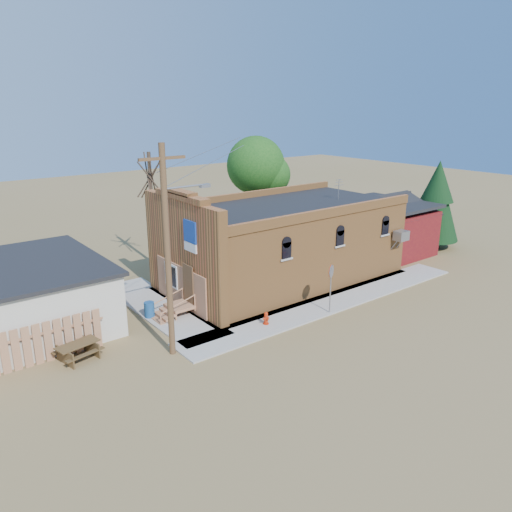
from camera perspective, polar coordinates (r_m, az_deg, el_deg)
ground at (r=26.10m, az=7.91°, el=-6.69°), size 120.00×120.00×0.00m
sidewalk_south at (r=27.66m, az=8.76°, el=-5.24°), size 19.00×2.20×0.08m
sidewalk_west at (r=27.10m, az=-10.89°, el=-5.83°), size 2.60×10.00×0.08m
brick_bar at (r=30.14m, az=2.81°, el=1.45°), size 16.40×7.97×6.30m
red_shed at (r=37.17m, az=14.43°, el=3.82°), size 5.40×6.40×4.30m
wood_fence at (r=22.84m, az=-23.13°, el=-9.11°), size 5.20×0.10×1.80m
utility_pole at (r=20.70m, az=-9.99°, el=0.90°), size 3.12×0.26×9.00m
tree_bare_near at (r=33.06m, az=-12.02°, el=8.91°), size 2.80×2.80×7.65m
tree_leafy at (r=38.25m, az=-0.03°, el=10.30°), size 4.40×4.40×8.15m
evergreen_tree at (r=39.29m, az=19.94°, el=6.18°), size 3.60×3.60×6.50m
fire_hydrant at (r=24.53m, az=1.15°, el=-7.10°), size 0.38×0.38×0.64m
stop_sign at (r=25.55m, az=8.57°, el=-2.26°), size 0.64×0.39×2.59m
trash_barrel at (r=25.87m, az=-12.09°, el=-6.00°), size 0.61×0.61×0.79m
picnic_table at (r=22.76m, az=-19.68°, el=-9.98°), size 1.97×1.63×0.73m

